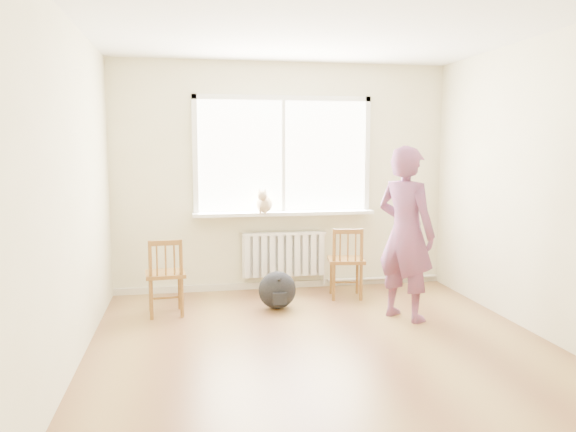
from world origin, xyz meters
name	(u,v)px	position (x,y,z in m)	size (l,w,h in m)	color
floor	(328,354)	(0.00, 0.00, 0.00)	(4.50, 4.50, 0.00)	olive
ceiling	(331,18)	(0.00, 0.00, 2.70)	(4.50, 4.50, 0.00)	white
back_wall	(283,177)	(0.00, 2.25, 1.35)	(4.00, 0.01, 2.70)	beige
window	(283,151)	(0.00, 2.22, 1.66)	(2.12, 0.05, 1.42)	white
windowsill	(284,213)	(0.00, 2.14, 0.93)	(2.15, 0.22, 0.04)	white
radiator	(284,254)	(0.00, 2.16, 0.44)	(1.00, 0.12, 0.55)	white
heating_pipe	(382,278)	(1.25, 2.19, 0.08)	(0.04, 0.04, 1.40)	silver
baseboard	(283,285)	(0.00, 2.23, 0.04)	(4.00, 0.03, 0.08)	beige
chair_left	(166,277)	(-1.36, 1.34, 0.40)	(0.43, 0.41, 0.80)	brown
chair_right	(346,263)	(0.63, 1.66, 0.41)	(0.46, 0.44, 0.81)	brown
person	(406,233)	(0.99, 0.82, 0.86)	(0.63, 0.41, 1.72)	#AC3944
cat	(264,203)	(-0.25, 2.05, 1.07)	(0.26, 0.42, 0.29)	#CAB28A
backpack	(277,290)	(-0.21, 1.38, 0.20)	(0.40, 0.30, 0.40)	black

